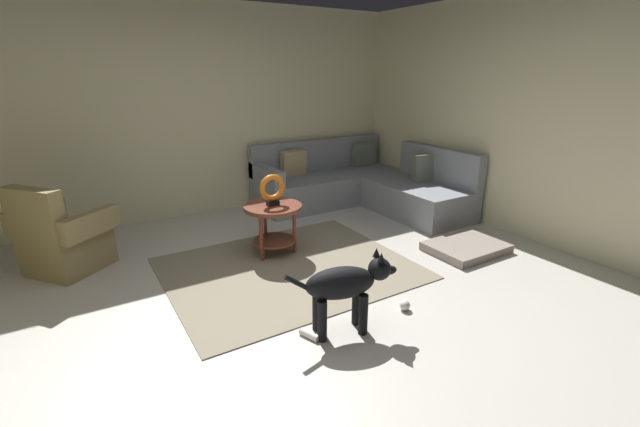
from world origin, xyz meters
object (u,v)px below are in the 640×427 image
side_table (273,216)px  dog_toy_ball (405,305)px  dog_bed_mat (466,247)px  dog (346,285)px  armchair (62,240)px  dog_toy_rope (309,335)px  sectional_couch (360,186)px  torus_sculpture (272,189)px

side_table → dog_toy_ball: bearing=-75.4°
side_table → dog_bed_mat: side_table is taller
dog → armchair: bearing=-126.5°
dog → dog_bed_mat: bearing=121.1°
dog_toy_rope → sectional_couch: bearing=47.1°
armchair → dog_toy_rope: bearing=-4.9°
dog_toy_rope → dog_bed_mat: bearing=12.1°
armchair → dog_toy_rope: armchair is taller
side_table → dog_toy_rope: (-0.44, -1.50, -0.39)m
sectional_couch → dog_bed_mat: 1.95m
dog_toy_ball → side_table: bearing=104.6°
sectional_couch → torus_sculpture: (-1.80, -0.91, 0.42)m
dog_toy_ball → dog_toy_rope: (-0.85, 0.08, -0.02)m
sectional_couch → dog: 3.16m
dog_toy_rope → side_table: bearing=73.7°
dog_bed_mat → dog_toy_rope: dog_bed_mat is taller
dog_toy_ball → torus_sculpture: bearing=104.6°
armchair → dog_toy_rope: (1.47, -2.19, -0.30)m
sectional_couch → torus_sculpture: size_ratio=6.90×
side_table → dog_bed_mat: (1.79, -1.03, -0.37)m
dog_toy_ball → sectional_couch: bearing=60.8°
armchair → dog_toy_rope: size_ratio=6.09×
sectional_couch → armchair: size_ratio=2.25×
torus_sculpture → dog: bearing=-96.0°
dog → dog_toy_ball: size_ratio=9.43×
torus_sculpture → dog_toy_rope: size_ratio=1.98×
sectional_couch → armchair: (-3.71, -0.22, 0.03)m
torus_sculpture → dog_bed_mat: size_ratio=0.41×
sectional_couch → dog_toy_ball: sectional_couch is taller
sectional_couch → dog: (-1.97, -2.47, 0.09)m
side_table → dog: 1.57m
sectional_couch → dog: bearing=-128.5°
side_table → torus_sculpture: torus_sculpture is taller
torus_sculpture → dog_bed_mat: bearing=-29.9°
sectional_couch → side_table: bearing=-153.2°
dog_bed_mat → dog_toy_ball: dog_bed_mat is taller
dog_bed_mat → sectional_couch: bearing=89.6°
torus_sculpture → dog_toy_rope: bearing=-106.3°
side_table → dog_bed_mat: 2.10m
armchair → dog_bed_mat: (3.70, -1.72, -0.28)m
dog_bed_mat → dog_toy_rope: (-2.23, -0.48, -0.02)m
armchair → side_table: size_ratio=1.67×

